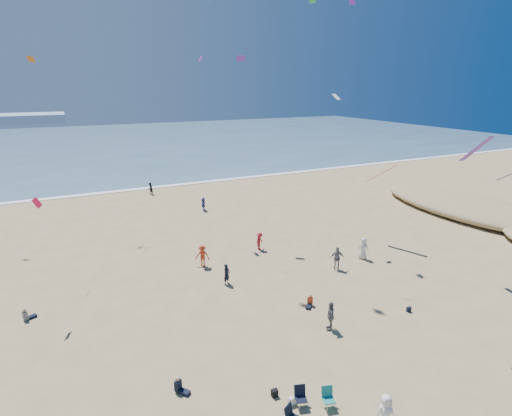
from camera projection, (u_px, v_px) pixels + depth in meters
name	position (u px, v px, depth m)	size (l,w,h in m)	color
ocean	(95.00, 144.00, 98.59)	(220.00, 100.00, 0.06)	#476B84
surf_line	(128.00, 190.00, 55.63)	(220.00, 1.20, 0.08)	white
standing_flyers	(270.00, 291.00, 26.77)	(28.04, 52.83, 1.93)	#353F93
seated_group	(269.00, 372.00, 19.90)	(20.60, 21.62, 0.84)	white
chair_cluster	(308.00, 404.00, 17.80)	(2.78, 1.58, 1.00)	black
white_tote	(292.00, 401.00, 18.40)	(0.35, 0.20, 0.40)	silver
black_backpack	(275.00, 393.00, 18.88)	(0.30, 0.22, 0.38)	black
navy_bag	(409.00, 309.00, 25.95)	(0.28, 0.18, 0.34)	black
kites_aloft	(323.00, 72.00, 29.19)	(42.20, 38.03, 29.75)	white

